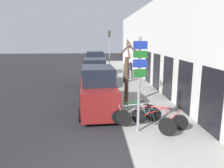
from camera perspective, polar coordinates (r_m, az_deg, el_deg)
The scene contains 15 objects.
ground_plane at distance 16.84m, azimuth -3.82°, elevation -0.93°, with size 80.00×80.00×0.00m, color black.
sidewalk_curb at distance 19.74m, azimuth 3.69°, elevation 1.19°, with size 3.20×32.00×0.15m.
building_facade at distance 19.64m, azimuth 8.99°, elevation 10.26°, with size 0.23×32.00×6.50m.
signpost at distance 8.16m, azimuth 7.12°, elevation 0.92°, with size 0.52×0.13×3.62m.
bicycle_0 at distance 8.70m, azimuth 8.51°, elevation -9.52°, with size 2.10×1.44×0.97m.
bicycle_1 at distance 9.19m, azimuth 12.10°, elevation -8.68°, with size 2.07×1.10×0.88m.
bicycle_2 at distance 9.48m, azimuth 6.54°, elevation -7.92°, with size 2.18×0.44×0.85m.
bicycle_3 at distance 9.67m, azimuth 5.63°, elevation -7.37°, with size 2.16×0.71×0.90m.
parked_car_0 at distance 11.19m, azimuth -3.72°, elevation -1.87°, with size 2.10×4.61×2.34m.
parked_car_1 at distance 17.03m, azimuth -4.36°, elevation 2.68°, with size 2.13×4.53×2.20m.
parked_car_2 at distance 22.11m, azimuth -4.45°, elevation 5.01°, with size 2.07×4.48×2.46m.
pedestrian_near at distance 19.65m, azimuth 4.82°, elevation 4.12°, with size 0.43×0.36×1.63m.
pedestrian_far at distance 18.08m, azimuth 3.62°, elevation 3.55°, with size 0.43×0.37×1.67m.
street_tree at distance 11.71m, azimuth 4.05°, elevation 2.40°, with size 1.46×1.48×3.51m.
traffic_light at distance 23.84m, azimuth -0.68°, elevation 10.19°, with size 0.20×0.30×4.50m.
Camera 1 is at (-0.06, -5.22, 3.70)m, focal length 35.00 mm.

